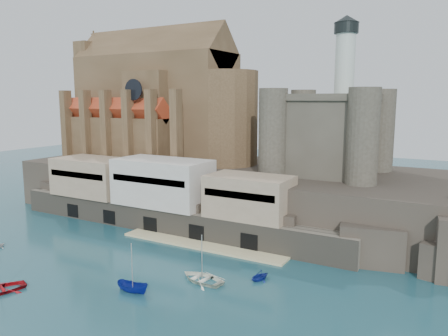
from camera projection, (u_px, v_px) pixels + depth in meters
name	position (u px, v px, depth m)	size (l,w,h in m)	color
ground	(116.00, 283.00, 57.75)	(300.00, 300.00, 0.00)	#184551
promontory	(248.00, 192.00, 90.91)	(100.00, 36.00, 10.00)	#2A241F
quay	(161.00, 196.00, 81.59)	(70.00, 12.00, 13.05)	#676052
church	(161.00, 107.00, 101.99)	(47.00, 25.93, 30.51)	#4F3B25
castle_keep	(329.00, 130.00, 82.37)	(21.20, 21.20, 29.30)	#423E34
boat_0	(0.00, 292.00, 55.13)	(4.41, 1.28, 6.18)	#AD0C13
boat_2	(133.00, 292.00, 55.09)	(1.71, 1.76, 4.55)	navy
boat_6	(202.00, 281.00, 58.47)	(4.65, 1.35, 6.51)	white
boat_7	(260.00, 280.00, 58.84)	(2.78, 1.70, 3.22)	navy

